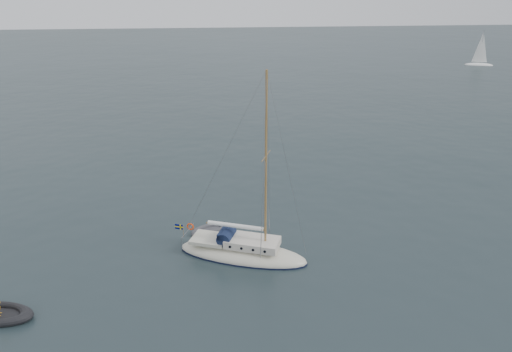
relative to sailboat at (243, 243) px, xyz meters
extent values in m
plane|color=black|center=(1.72, 2.46, -0.92)|extent=(300.00, 300.00, 0.00)
ellipsoid|color=beige|center=(0.00, 0.00, -0.78)|extent=(8.09, 2.52, 1.35)
cube|color=silver|center=(0.63, 0.00, 0.14)|extent=(3.24, 1.71, 0.49)
cube|color=beige|center=(-2.16, 0.00, 0.00)|extent=(2.16, 1.71, 0.22)
cylinder|color=#141F3C|center=(-1.04, 0.00, 0.39)|extent=(0.86, 1.48, 0.86)
cube|color=#141F3C|center=(-1.22, 0.00, 0.57)|extent=(0.40, 1.48, 0.36)
cylinder|color=olive|center=(1.44, 0.00, 5.29)|extent=(0.13, 0.13, 10.79)
cylinder|color=olive|center=(1.44, 0.00, 5.82)|extent=(0.04, 1.98, 0.04)
cylinder|color=olive|center=(-0.45, 0.00, 1.10)|extent=(3.78, 0.09, 0.09)
cylinder|color=white|center=(-0.45, 0.00, 1.15)|extent=(3.51, 0.25, 0.25)
cylinder|color=gray|center=(-3.60, 0.00, 0.39)|extent=(0.04, 1.98, 0.04)
torus|color=#F9410C|center=(-3.64, 0.54, 0.39)|extent=(0.49, 0.09, 0.49)
cylinder|color=olive|center=(-3.91, 0.00, 0.30)|extent=(0.03, 0.03, 0.81)
cube|color=#030C60|center=(-4.18, 0.00, 0.56)|extent=(0.54, 0.02, 0.34)
cube|color=yellow|center=(-4.18, 0.00, 0.56)|extent=(0.56, 0.03, 0.08)
cube|color=yellow|center=(-4.08, 0.00, 0.56)|extent=(0.08, 0.03, 0.36)
cylinder|color=black|center=(-0.54, 0.86, 0.14)|extent=(0.16, 0.05, 0.16)
cylinder|color=black|center=(-0.54, -0.86, 0.14)|extent=(0.16, 0.05, 0.16)
cylinder|color=black|center=(0.18, 0.86, 0.14)|extent=(0.16, 0.05, 0.16)
cylinder|color=black|center=(0.18, -0.86, 0.14)|extent=(0.16, 0.05, 0.16)
cylinder|color=black|center=(0.90, 0.86, 0.14)|extent=(0.16, 0.05, 0.16)
cylinder|color=black|center=(0.90, -0.86, 0.14)|extent=(0.16, 0.05, 0.16)
cylinder|color=black|center=(1.62, 0.86, 0.14)|extent=(0.16, 0.05, 0.16)
cylinder|color=black|center=(1.62, -0.86, 0.14)|extent=(0.16, 0.05, 0.16)
cube|color=#48484D|center=(-1.94, 3.41, -0.80)|extent=(1.70, 0.70, 0.10)
ellipsoid|color=white|center=(52.22, 67.19, -0.87)|extent=(5.32, 1.77, 0.89)
cylinder|color=gray|center=(52.22, 67.19, 2.63)|extent=(0.09, 0.09, 6.21)
cone|color=white|center=(52.17, 67.19, 2.63)|extent=(2.84, 2.84, 5.77)
camera|label=1|loc=(-2.06, -26.86, 15.20)|focal=35.00mm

